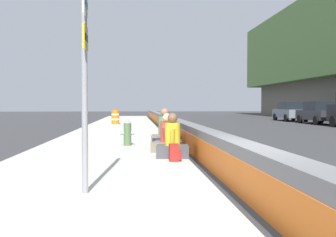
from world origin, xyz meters
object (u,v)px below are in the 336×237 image
(seated_person_far, at_px, (165,133))
(parked_car_far, at_px, (290,111))
(parked_car_midline, at_px, (319,113))
(seated_person_middle, at_px, (167,140))
(seated_person_foreground, at_px, (173,143))
(seated_person_rear, at_px, (167,137))
(fire_hydrant, at_px, (127,132))
(route_sign_post, at_px, (85,52))
(construction_barrel, at_px, (115,117))
(backpack, at_px, (174,153))

(seated_person_far, xyz_separation_m, parked_car_far, (20.88, -12.87, 0.35))
(seated_person_far, bearing_deg, parked_car_midline, -39.85)
(seated_person_middle, xyz_separation_m, seated_person_far, (1.89, -0.09, 0.04))
(parked_car_far, bearing_deg, seated_person_middle, 150.34)
(seated_person_foreground, relative_size, seated_person_rear, 1.05)
(seated_person_rear, bearing_deg, fire_hydrant, 55.76)
(seated_person_foreground, bearing_deg, parked_car_midline, -35.03)
(route_sign_post, distance_m, seated_person_far, 7.21)
(route_sign_post, relative_size, parked_car_midline, 0.79)
(parked_car_midline, bearing_deg, fire_hydrant, 137.75)
(fire_hydrant, bearing_deg, seated_person_middle, -148.00)
(seated_person_foreground, relative_size, parked_car_midline, 0.25)
(seated_person_foreground, bearing_deg, parked_car_far, -28.40)
(seated_person_middle, bearing_deg, route_sign_post, 161.81)
(seated_person_far, height_order, parked_car_far, parked_car_far)
(seated_person_foreground, height_order, parked_car_far, parked_car_far)
(construction_barrel, bearing_deg, backpack, -172.65)
(seated_person_far, distance_m, construction_barrel, 14.06)
(route_sign_post, distance_m, backpack, 4.02)
(seated_person_foreground, distance_m, seated_person_middle, 1.10)
(construction_barrel, relative_size, parked_car_far, 0.21)
(seated_person_foreground, height_order, backpack, seated_person_foreground)
(seated_person_foreground, height_order, parked_car_midline, parked_car_midline)
(seated_person_foreground, relative_size, seated_person_middle, 1.05)
(seated_person_far, xyz_separation_m, parked_car_midline, (15.41, -12.86, 0.35))
(route_sign_post, relative_size, seated_person_far, 2.99)
(parked_car_midline, relative_size, parked_car_far, 0.99)
(seated_person_middle, height_order, construction_barrel, seated_person_middle)
(seated_person_middle, relative_size, backpack, 2.66)
(route_sign_post, distance_m, seated_person_rear, 6.37)
(construction_barrel, bearing_deg, fire_hydrant, -175.49)
(seated_person_foreground, relative_size, seated_person_far, 0.93)
(construction_barrel, bearing_deg, route_sign_post, -178.30)
(seated_person_foreground, xyz_separation_m, backpack, (-0.67, 0.02, -0.15))
(seated_person_rear, xyz_separation_m, construction_barrel, (14.78, 2.31, 0.15))
(route_sign_post, xyz_separation_m, construction_barrel, (20.66, 0.61, -1.61))
(seated_person_rear, relative_size, construction_barrel, 1.12)
(fire_hydrant, distance_m, seated_person_rear, 1.47)
(route_sign_post, relative_size, parked_car_far, 0.79)
(seated_person_rear, height_order, parked_car_midline, parked_car_midline)
(seated_person_middle, bearing_deg, seated_person_far, -2.78)
(fire_hydrant, relative_size, construction_barrel, 0.93)
(backpack, xyz_separation_m, construction_barrel, (17.53, 2.26, 0.28))
(seated_person_rear, bearing_deg, backpack, 178.98)
(seated_person_rear, distance_m, parked_car_far, 25.32)
(seated_person_rear, relative_size, parked_car_far, 0.23)
(parked_car_midline, bearing_deg, seated_person_middle, 143.17)
(backpack, bearing_deg, parked_car_midline, -34.11)
(backpack, bearing_deg, seated_person_middle, 1.24)
(parked_car_midline, distance_m, parked_car_far, 5.47)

